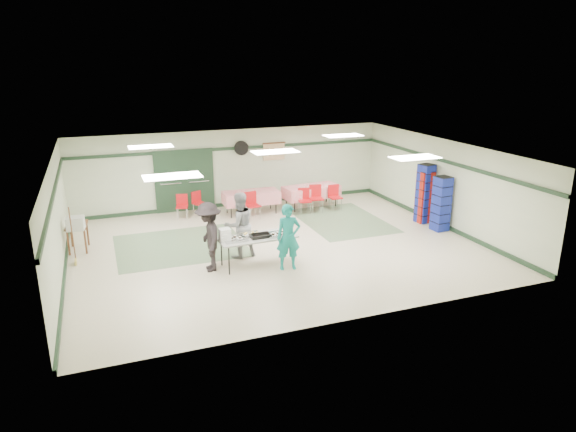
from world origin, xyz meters
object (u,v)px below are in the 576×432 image
object	(u,v)px
volunteer_grey	(239,225)
office_printer	(75,223)
crate_stack_red	(424,197)
printer_table	(77,228)
serving_table	(257,238)
chair_a	(316,195)
crate_stack_blue_a	(425,194)
volunteer_teal	(288,237)
dining_table_a	(311,191)
crate_stack_blue_b	(441,204)
dining_table_b	(251,197)
volunteer_dark	(209,237)
chair_loose_a	(198,201)
broom	(72,235)
chair_c	(334,195)
chair_loose_b	(182,204)
chair_b	(304,198)
chair_d	(252,202)

from	to	relation	value
volunteer_grey	office_printer	world-z (taller)	volunteer_grey
crate_stack_red	printer_table	size ratio (longest dim) A/B	1.93
serving_table	chair_a	bearing A→B (deg)	46.29
crate_stack_blue_a	office_printer	size ratio (longest dim) A/B	4.37
volunteer_teal	dining_table_a	bearing A→B (deg)	69.85
crate_stack_blue_b	dining_table_b	bearing A→B (deg)	142.33
dining_table_b	volunteer_dark	bearing A→B (deg)	-117.54
chair_loose_a	office_printer	size ratio (longest dim) A/B	1.84
crate_stack_red	office_printer	bearing A→B (deg)	175.91
volunteer_dark	dining_table_b	size ratio (longest dim) A/B	0.93
volunteer_dark	dining_table_b	xyz separation A→B (m)	(2.37, 4.30, -0.30)
crate_stack_blue_a	broom	xyz separation A→B (m)	(-10.38, 0.23, -0.16)
printer_table	crate_stack_blue_b	bearing A→B (deg)	-6.56
crate_stack_blue_a	crate_stack_blue_b	size ratio (longest dim) A/B	1.13
crate_stack_red	crate_stack_blue_b	size ratio (longest dim) A/B	0.99
chair_c	volunteer_dark	bearing A→B (deg)	-144.28
dining_table_a	printer_table	world-z (taller)	dining_table_a
volunteer_grey	chair_loose_b	xyz separation A→B (m)	(-0.85, 3.98, -0.39)
serving_table	crate_stack_blue_a	distance (m)	6.21
office_printer	dining_table_a	bearing A→B (deg)	22.91
chair_b	office_printer	xyz separation A→B (m)	(-7.14, -1.58, 0.40)
chair_a	chair_loose_a	size ratio (longest dim) A/B	1.16
chair_d	chair_c	bearing A→B (deg)	-9.50
chair_b	office_printer	bearing A→B (deg)	-158.07
volunteer_grey	dining_table_a	distance (m)	5.19
volunteer_teal	crate_stack_blue_b	xyz separation A→B (m)	(5.37, 1.15, 0.01)
crate_stack_red	broom	distance (m)	10.38
chair_d	crate_stack_blue_b	world-z (taller)	crate_stack_blue_b
dining_table_a	chair_c	bearing A→B (deg)	-47.47
chair_loose_a	dining_table_b	bearing A→B (deg)	-41.33
crate_stack_blue_b	volunteer_grey	bearing A→B (deg)	179.52
chair_b	chair_loose_a	distance (m)	3.57
chair_d	dining_table_a	bearing A→B (deg)	4.04
chair_a	printer_table	size ratio (longest dim) A/B	1.07
volunteer_teal	office_printer	size ratio (longest dim) A/B	3.83
chair_b	printer_table	world-z (taller)	chair_b
chair_a	volunteer_dark	bearing A→B (deg)	-130.69
office_printer	volunteer_grey	bearing A→B (deg)	-13.99
chair_b	crate_stack_blue_a	size ratio (longest dim) A/B	0.45
volunteer_dark	office_printer	world-z (taller)	volunteer_dark
crate_stack_blue_a	dining_table_b	bearing A→B (deg)	149.25
volunteer_teal	volunteer_dark	world-z (taller)	volunteer_dark
office_printer	chair_a	bearing A→B (deg)	19.05
crate_stack_blue_a	broom	world-z (taller)	crate_stack_blue_a
volunteer_teal	dining_table_a	xyz separation A→B (m)	(2.71, 4.90, -0.26)
crate_stack_blue_a	office_printer	distance (m)	10.33
dining_table_b	chair_loose_b	xyz separation A→B (m)	(-2.28, 0.27, -0.08)
dining_table_b	chair_loose_b	size ratio (longest dim) A/B	2.36
dining_table_a	broom	xyz separation A→B (m)	(-7.72, -2.66, 0.21)
broom	office_printer	bearing A→B (deg)	66.78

